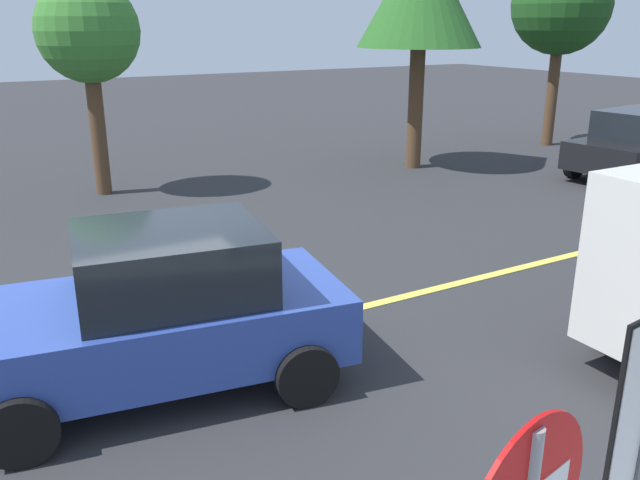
{
  "coord_description": "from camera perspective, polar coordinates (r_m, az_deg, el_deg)",
  "views": [
    {
      "loc": [
        -1.81,
        -6.68,
        3.63
      ],
      "look_at": [
        1.56,
        -0.89,
        1.4
      ],
      "focal_mm": 37.03,
      "sensor_mm": 36.0,
      "label": 1
    }
  ],
  "objects": [
    {
      "name": "car_blue_near_curb",
      "position": [
        6.92,
        -13.58,
        -5.96
      ],
      "size": [
        4.03,
        2.47,
        1.69
      ],
      "color": "#2D479E",
      "rests_on": "ground_plane"
    },
    {
      "name": "lane_marking_centre",
      "position": [
        9.0,
        5.11,
        -5.44
      ],
      "size": [
        28.0,
        0.16,
        0.01
      ],
      "primitive_type": "cube",
      "color": "#E0D14C"
    },
    {
      "name": "tree_centre_verge",
      "position": [
        15.0,
        -19.43,
        16.46
      ],
      "size": [
        2.12,
        2.12,
        4.51
      ],
      "color": "#513823",
      "rests_on": "ground_plane"
    },
    {
      "name": "speed_limit_sign",
      "position": [
        3.38,
        25.68,
        -17.14
      ],
      "size": [
        0.54,
        0.08,
        2.52
      ],
      "color": "#4C4C51",
      "rests_on": "ground_plane"
    },
    {
      "name": "tree_left_verge",
      "position": [
        21.47,
        20.15,
        18.48
      ],
      "size": [
        2.86,
        2.86,
        5.53
      ],
      "color": "#513823",
      "rests_on": "ground_plane"
    },
    {
      "name": "ground_plane",
      "position": [
        7.82,
        -13.48,
        -9.83
      ],
      "size": [
        80.0,
        80.0,
        0.0
      ],
      "primitive_type": "plane",
      "color": "#2D2D30"
    }
  ]
}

